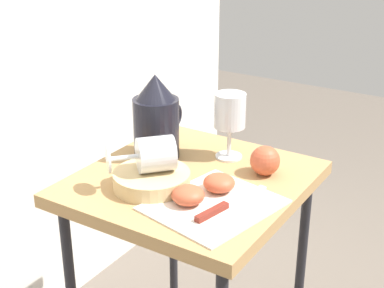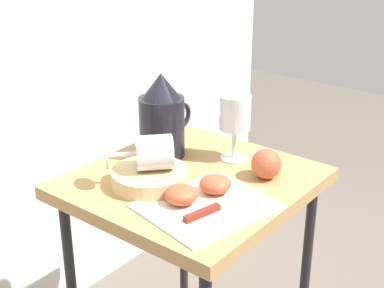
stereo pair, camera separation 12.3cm
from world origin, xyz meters
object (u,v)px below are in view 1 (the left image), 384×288
basket_tray (152,180)px  apple_half_left (188,195)px  pitcher (157,124)px  knife (222,207)px  apple_half_right (219,183)px  table (192,208)px  wine_glass_tipped_near (154,154)px  wine_glass_upright (230,114)px  apple_whole (265,161)px

basket_tray → apple_half_left: bearing=-103.0°
apple_half_left → basket_tray: bearing=77.0°
basket_tray → pitcher: (0.14, 0.09, 0.06)m
pitcher → knife: bearing=-119.5°
pitcher → apple_half_right: size_ratio=3.02×
table → wine_glass_tipped_near: bearing=148.7°
basket_tray → wine_glass_upright: bearing=-16.1°
wine_glass_upright → apple_half_right: (-0.17, -0.07, -0.09)m
apple_half_right → pitcher: bearing=69.0°
basket_tray → pitcher: pitcher is taller
apple_half_left → apple_whole: (0.21, -0.07, 0.01)m
basket_tray → wine_glass_upright: size_ratio=1.04×
apple_half_left → apple_whole: bearing=-18.1°
pitcher → wine_glass_tipped_near: (-0.13, -0.09, -0.01)m
apple_half_left → apple_whole: size_ratio=1.00×
basket_tray → wine_glass_tipped_near: bearing=-1.9°
wine_glass_tipped_near → pitcher: bearing=33.3°
wine_glass_upright → apple_half_left: (-0.25, -0.04, -0.09)m
basket_tray → table: bearing=-28.6°
apple_half_left → apple_half_right: 0.08m
table → knife: (-0.10, -0.13, 0.09)m
pitcher → apple_whole: pitcher is taller
basket_tray → knife: bearing=-93.2°
pitcher → wine_glass_tipped_near: 0.16m
apple_whole → wine_glass_tipped_near: bearing=134.9°
pitcher → apple_whole: 0.27m
wine_glass_tipped_near → apple_whole: wine_glass_tipped_near is taller
table → apple_half_left: bearing=-151.2°
knife → apple_half_right: bearing=34.3°
apple_half_right → apple_whole: bearing=-18.3°
basket_tray → apple_half_right: apple_half_right is taller
wine_glass_upright → apple_half_left: 0.27m
pitcher → knife: pitcher is taller
wine_glass_tipped_near → table: bearing=-31.3°
wine_glass_upright → apple_half_right: bearing=-157.6°
basket_tray → apple_half_left: size_ratio=2.46×
apple_whole → knife: bearing=-179.5°
apple_half_right → apple_whole: 0.14m
table → apple_half_right: (-0.03, -0.09, 0.10)m
table → knife: bearing=-126.3°
apple_whole → knife: (-0.20, -0.00, -0.02)m
wine_glass_upright → apple_whole: wine_glass_upright is taller
wine_glass_tipped_near → apple_whole: (0.18, -0.18, -0.04)m
basket_tray → pitcher: size_ratio=0.81×
wine_glass_upright → knife: (-0.23, -0.11, -0.10)m
apple_whole → knife: apple_whole is taller
pitcher → apple_half_right: (-0.08, -0.22, -0.06)m
basket_tray → apple_half_right: 0.15m
apple_half_left → wine_glass_tipped_near: bearing=72.4°
pitcher → apple_whole: bearing=-80.1°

